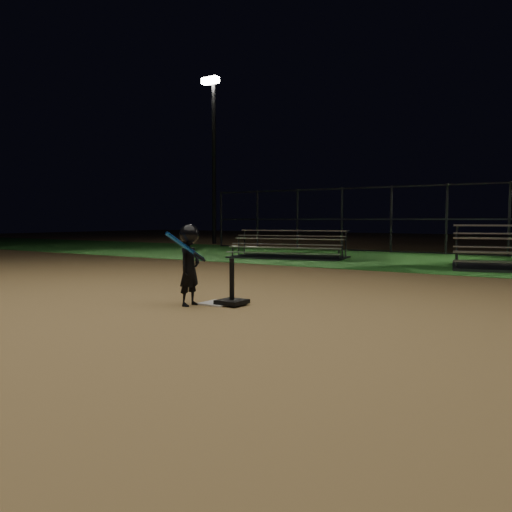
% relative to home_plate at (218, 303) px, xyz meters
% --- Properties ---
extents(ground, '(80.00, 80.00, 0.00)m').
position_rel_home_plate_xyz_m(ground, '(0.00, 0.00, -0.01)').
color(ground, '#9F7C48').
rests_on(ground, ground).
extents(grass_strip, '(60.00, 8.00, 0.01)m').
position_rel_home_plate_xyz_m(grass_strip, '(0.00, 10.00, -0.01)').
color(grass_strip, '#235F1F').
rests_on(grass_strip, ground).
extents(home_plate, '(0.45, 0.45, 0.02)m').
position_rel_home_plate_xyz_m(home_plate, '(0.00, 0.00, 0.00)').
color(home_plate, beige).
rests_on(home_plate, ground).
extents(batting_tee, '(0.38, 0.38, 0.66)m').
position_rel_home_plate_xyz_m(batting_tee, '(0.24, 0.02, 0.12)').
color(batting_tee, black).
rests_on(batting_tee, home_plate).
extents(child_batter, '(0.41, 0.62, 1.17)m').
position_rel_home_plate_xyz_m(child_batter, '(-0.26, -0.33, 0.61)').
color(child_batter, black).
rests_on(child_batter, ground).
extents(bleacher_left, '(3.95, 2.52, 0.89)m').
position_rel_home_plate_xyz_m(bleacher_left, '(-3.80, 8.50, 0.17)').
color(bleacher_left, '#B1B2B6').
rests_on(bleacher_left, ground).
extents(backstop_fence, '(20.08, 0.08, 2.50)m').
position_rel_home_plate_xyz_m(backstop_fence, '(0.00, 13.00, 1.24)').
color(backstop_fence, '#38383D').
rests_on(backstop_fence, ground).
extents(light_pole_left, '(0.90, 0.53, 8.30)m').
position_rel_home_plate_xyz_m(light_pole_left, '(-12.00, 14.94, 4.93)').
color(light_pole_left, '#2D2D30').
rests_on(light_pole_left, ground).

